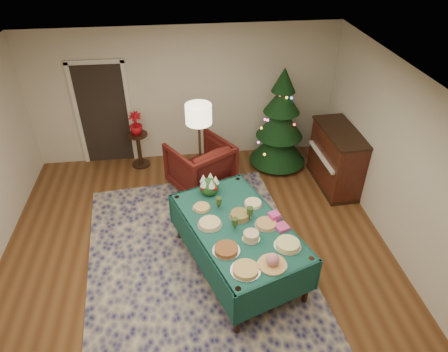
{
  "coord_description": "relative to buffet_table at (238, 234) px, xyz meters",
  "views": [
    {
      "loc": [
        -0.14,
        -3.87,
        4.52
      ],
      "look_at": [
        0.48,
        1.08,
        1.06
      ],
      "focal_mm": 32.0,
      "sensor_mm": 36.0,
      "label": 1
    }
  ],
  "objects": [
    {
      "name": "room_shell",
      "position": [
        -0.56,
        -0.2,
        0.68
      ],
      "size": [
        7.0,
        7.0,
        7.0
      ],
      "color": "#593319",
      "rests_on": "ground"
    },
    {
      "name": "doorway",
      "position": [
        -2.16,
        3.28,
        0.43
      ],
      "size": [
        1.08,
        0.04,
        2.16
      ],
      "color": "black",
      "rests_on": "ground"
    },
    {
      "name": "rug",
      "position": [
        -0.59,
        0.17,
        -0.66
      ],
      "size": [
        3.6,
        4.5,
        0.02
      ],
      "primitive_type": "cube",
      "rotation": [
        0.0,
        0.0,
        0.1
      ],
      "color": "#131449",
      "rests_on": "ground"
    },
    {
      "name": "buffet_table",
      "position": [
        0.0,
        0.0,
        0.0
      ],
      "size": [
        1.9,
        2.44,
        0.83
      ],
      "color": "black",
      "rests_on": "ground"
    },
    {
      "name": "platter_0",
      "position": [
        -0.03,
        -0.83,
        0.19
      ],
      "size": [
        0.37,
        0.37,
        0.05
      ],
      "color": "silver",
      "rests_on": "buffet_table"
    },
    {
      "name": "platter_1",
      "position": [
        0.3,
        -0.78,
        0.24
      ],
      "size": [
        0.37,
        0.37,
        0.18
      ],
      "color": "silver",
      "rests_on": "buffet_table"
    },
    {
      "name": "platter_2",
      "position": [
        0.57,
        -0.49,
        0.2
      ],
      "size": [
        0.36,
        0.36,
        0.07
      ],
      "color": "silver",
      "rests_on": "buffet_table"
    },
    {
      "name": "platter_3",
      "position": [
        -0.22,
        -0.47,
        0.19
      ],
      "size": [
        0.36,
        0.36,
        0.06
      ],
      "color": "silver",
      "rests_on": "buffet_table"
    },
    {
      "name": "platter_4",
      "position": [
        0.13,
        -0.3,
        0.22
      ],
      "size": [
        0.24,
        0.24,
        0.11
      ],
      "color": "silver",
      "rests_on": "buffet_table"
    },
    {
      "name": "platter_5",
      "position": [
        0.38,
        -0.06,
        0.19
      ],
      "size": [
        0.33,
        0.33,
        0.05
      ],
      "color": "silver",
      "rests_on": "buffet_table"
    },
    {
      "name": "platter_6",
      "position": [
        -0.38,
        0.04,
        0.19
      ],
      "size": [
        0.35,
        0.35,
        0.06
      ],
      "color": "silver",
      "rests_on": "buffet_table"
    },
    {
      "name": "platter_7",
      "position": [
        0.05,
        0.15,
        0.2
      ],
      "size": [
        0.31,
        0.31,
        0.08
      ],
      "color": "silver",
      "rests_on": "buffet_table"
    },
    {
      "name": "platter_8",
      "position": [
        0.29,
        0.41,
        0.19
      ],
      "size": [
        0.29,
        0.29,
        0.05
      ],
      "color": "silver",
      "rests_on": "buffet_table"
    },
    {
      "name": "platter_9",
      "position": [
        -0.47,
        0.41,
        0.19
      ],
      "size": [
        0.27,
        0.27,
        0.05
      ],
      "color": "silver",
      "rests_on": "buffet_table"
    },
    {
      "name": "goblet_0",
      "position": [
        -0.22,
        0.38,
        0.27
      ],
      "size": [
        0.09,
        0.09,
        0.19
      ],
      "color": "#2D471E",
      "rests_on": "buffet_table"
    },
    {
      "name": "goblet_1",
      "position": [
        0.18,
        0.11,
        0.27
      ],
      "size": [
        0.09,
        0.09,
        0.19
      ],
      "color": "#2D471E",
      "rests_on": "buffet_table"
    },
    {
      "name": "goblet_2",
      "position": [
        -0.06,
        -0.09,
        0.27
      ],
      "size": [
        0.09,
        0.09,
        0.19
      ],
      "color": "#2D471E",
      "rests_on": "buffet_table"
    },
    {
      "name": "napkin_stack",
      "position": [
        0.58,
        -0.14,
        0.19
      ],
      "size": [
        0.21,
        0.21,
        0.04
      ],
      "primitive_type": "cube",
      "rotation": [
        0.0,
        0.0,
        0.35
      ],
      "color": "#D03981",
      "rests_on": "buffet_table"
    },
    {
      "name": "gift_box",
      "position": [
        0.52,
        0.04,
        0.22
      ],
      "size": [
        0.17,
        0.17,
        0.11
      ],
      "primitive_type": "cube",
      "rotation": [
        0.0,
        0.0,
        0.35
      ],
      "color": "#D23A97",
      "rests_on": "buffet_table"
    },
    {
      "name": "centerpiece",
      "position": [
        -0.32,
        0.77,
        0.31
      ],
      "size": [
        0.3,
        0.3,
        0.34
      ],
      "color": "#1E4C1E",
      "rests_on": "buffet_table"
    },
    {
      "name": "armchair",
      "position": [
        -0.37,
        2.11,
        -0.16
      ],
      "size": [
        1.34,
        1.32,
        1.02
      ],
      "primitive_type": "imported",
      "rotation": [
        0.0,
        0.0,
        3.69
      ],
      "color": "#4E1510",
      "rests_on": "ground"
    },
    {
      "name": "floor_lamp",
      "position": [
        -0.38,
        1.86,
        0.86
      ],
      "size": [
        0.44,
        0.44,
        1.8
      ],
      "color": "#A57F3F",
      "rests_on": "ground"
    },
    {
      "name": "side_table",
      "position": [
        -1.55,
        3.0,
        -0.32
      ],
      "size": [
        0.41,
        0.41,
        0.72
      ],
      "color": "black",
      "rests_on": "ground"
    },
    {
      "name": "potted_plant",
      "position": [
        -1.55,
        3.0,
        0.18
      ],
      "size": [
        0.26,
        0.46,
        0.26
      ],
      "primitive_type": "imported",
      "color": "#AD0C15",
      "rests_on": "side_table"
    },
    {
      "name": "christmas_tree",
      "position": [
        1.25,
        2.7,
        0.26
      ],
      "size": [
        1.32,
        1.32,
        2.06
      ],
      "color": "black",
      "rests_on": "ground"
    },
    {
      "name": "piano",
      "position": [
        2.14,
        1.87,
        -0.1
      ],
      "size": [
        0.69,
        1.36,
        1.16
      ],
      "color": "black",
      "rests_on": "ground"
    }
  ]
}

